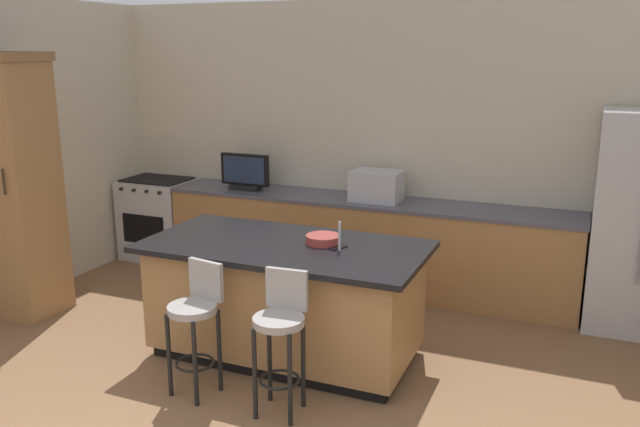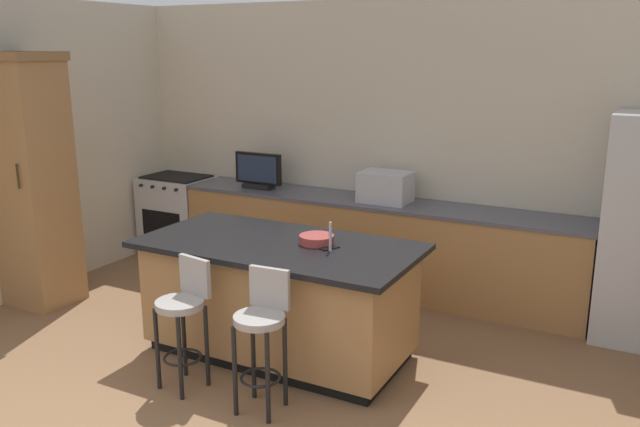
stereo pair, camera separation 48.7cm
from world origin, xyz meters
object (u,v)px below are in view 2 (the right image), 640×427
microwave (386,187)px  bar_stool_right (262,329)px  tv_monitor (258,172)px  bar_stool_left (184,313)px  fruit_bowl (317,239)px  cell_phone (330,248)px  range_oven (178,215)px  kitchen_island (279,297)px  cabinet_tower (31,177)px

microwave → bar_stool_right: (0.15, -2.45, -0.48)m
tv_monitor → microwave: bearing=2.1°
bar_stool_left → bar_stool_right: bar_stool_right is taller
microwave → fruit_bowl: (0.08, -1.57, -0.11)m
bar_stool_left → cell_phone: 1.15m
tv_monitor → bar_stool_left: tv_monitor is taller
range_oven → microwave: 2.68m
kitchen_island → cabinet_tower: bearing=-177.4°
microwave → bar_stool_right: size_ratio=0.50×
cabinet_tower → cell_phone: cabinet_tower is taller
bar_stool_right → bar_stool_left: bearing=176.1°
cabinet_tower → bar_stool_left: size_ratio=2.49×
bar_stool_right → fruit_bowl: fruit_bowl is taller
fruit_bowl → cell_phone: 0.17m
tv_monitor → fruit_bowl: tv_monitor is taller
kitchen_island → cabinet_tower: size_ratio=0.92×
microwave → cabinet_tower: bearing=-146.9°
kitchen_island → tv_monitor: 2.16m
kitchen_island → cabinet_tower: 2.70m
cabinet_tower → bar_stool_left: 2.45m
kitchen_island → microwave: bearing=83.7°
microwave → cell_phone: microwave is taller
tv_monitor → fruit_bowl: size_ratio=2.06×
tv_monitor → fruit_bowl: 2.16m
fruit_bowl → microwave: bearing=93.0°
cell_phone → microwave: bearing=119.8°
range_oven → bar_stool_right: bearing=-41.6°
kitchen_island → microwave: microwave is taller
range_oven → cabinet_tower: size_ratio=0.40×
tv_monitor → bar_stool_right: tv_monitor is taller
tv_monitor → bar_stool_left: 2.63m
cell_phone → range_oven: bearing=171.8°
tv_monitor → bar_stool_right: bearing=-56.5°
kitchen_island → cell_phone: (0.42, 0.05, 0.45)m
bar_stool_right → microwave: bearing=89.4°
fruit_bowl → kitchen_island: bearing=-155.3°
microwave → bar_stool_left: (-0.51, -2.45, -0.50)m
range_oven → cabinet_tower: cabinet_tower is taller
microwave → fruit_bowl: size_ratio=1.80×
bar_stool_left → cabinet_tower: bearing=174.4°
bar_stool_left → fruit_bowl: (0.59, 0.88, 0.39)m
cell_phone → tv_monitor: bearing=158.2°
cell_phone → cabinet_tower: bearing=-154.9°
microwave → bar_stool_left: microwave is taller
kitchen_island → cabinet_tower: cabinet_tower is taller
kitchen_island → range_oven: (-2.43, 1.69, -0.01)m
cabinet_tower → microwave: 3.32m
range_oven → fruit_bowl: fruit_bowl is taller
range_oven → microwave: bearing=0.0°
tv_monitor → cabinet_tower: bearing=-127.2°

